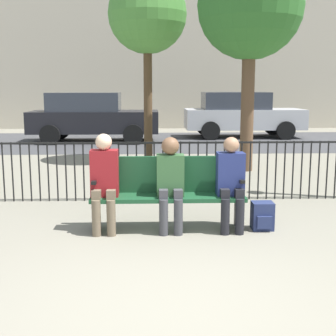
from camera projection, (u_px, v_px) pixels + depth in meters
The scene contains 12 objects.
ground_plane at pixel (178, 309), 3.84m from camera, with size 80.00×80.00×0.00m, color gray.
park_bench at pixel (168, 190), 5.97m from camera, with size 1.94×0.45×0.92m.
seated_person_0 at pixel (104, 178), 5.78m from camera, with size 0.34×0.39×1.24m.
seated_person_1 at pixel (170, 179), 5.81m from camera, with size 0.34×0.39×1.19m.
seated_person_2 at pixel (231, 179), 5.84m from camera, with size 0.34×0.39×1.19m.
backpack at pixel (262, 216), 5.96m from camera, with size 0.27×0.26×0.36m.
fence_railing at pixel (163, 166), 7.45m from camera, with size 9.01×0.03×0.95m.
tree_0 at pixel (250, 8), 9.64m from camera, with size 2.20×2.20×4.55m.
tree_1 at pixel (147, 15), 10.73m from camera, with size 1.82×1.82×4.37m.
street_surface at pixel (157, 141), 15.66m from camera, with size 24.00×6.00×0.01m.
parked_car_0 at pixel (241, 114), 16.83m from camera, with size 4.20×1.94×1.62m.
parked_car_1 at pixel (92, 116), 15.46m from camera, with size 4.20×1.94×1.62m.
Camera 1 is at (-0.22, -3.58, 1.80)m, focal length 50.00 mm.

